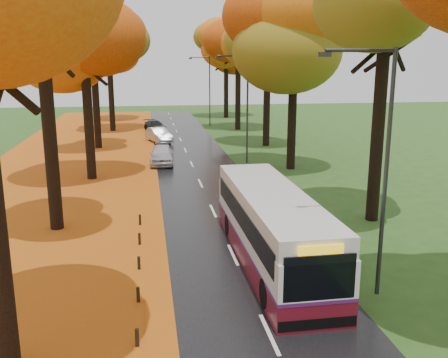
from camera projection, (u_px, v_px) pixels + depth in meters
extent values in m
cube|color=black|center=(199.00, 180.00, 32.42)|extent=(6.50, 90.00, 0.04)
cube|color=silver|center=(199.00, 179.00, 32.42)|extent=(0.12, 90.00, 0.01)
cube|color=#944E0D|center=(55.00, 185.00, 31.07)|extent=(12.00, 90.00, 0.02)
cube|color=#CB5514|center=(151.00, 181.00, 31.96)|extent=(0.90, 90.00, 0.01)
cylinder|color=black|center=(49.00, 131.00, 22.07)|extent=(0.60, 0.60, 9.15)
cylinder|color=black|center=(88.00, 118.00, 31.90)|extent=(0.60, 0.60, 8.00)
ellipsoid|color=orange|center=(83.00, 37.00, 30.74)|extent=(9.20, 9.20, 7.18)
cylinder|color=black|center=(96.00, 99.00, 43.27)|extent=(0.60, 0.60, 8.58)
ellipsoid|color=orange|center=(92.00, 35.00, 42.02)|extent=(8.00, 8.00, 6.24)
cylinder|color=black|center=(111.00, 89.00, 53.87)|extent=(0.60, 0.60, 9.15)
ellipsoid|color=orange|center=(108.00, 34.00, 52.53)|extent=(9.20, 9.20, 7.18)
cylinder|color=black|center=(111.00, 89.00, 63.52)|extent=(0.60, 0.60, 8.00)
ellipsoid|color=orange|center=(109.00, 48.00, 62.35)|extent=(8.00, 8.00, 6.24)
cylinder|color=black|center=(378.00, 126.00, 23.35)|extent=(0.60, 0.60, 9.22)
cylinder|color=black|center=(292.00, 112.00, 34.91)|extent=(0.60, 0.60, 8.19)
ellipsoid|color=#E05110|center=(295.00, 36.00, 33.72)|extent=(9.20, 9.20, 7.18)
cylinder|color=black|center=(267.00, 97.00, 44.55)|extent=(0.60, 0.60, 8.70)
ellipsoid|color=#E05110|center=(268.00, 34.00, 43.28)|extent=(8.20, 8.20, 6.40)
cylinder|color=black|center=(238.00, 88.00, 54.97)|extent=(0.60, 0.60, 9.22)
ellipsoid|color=#E05110|center=(238.00, 34.00, 53.63)|extent=(9.20, 9.20, 7.18)
cylinder|color=black|center=(226.00, 87.00, 66.71)|extent=(0.60, 0.60, 8.19)
ellipsoid|color=#E05110|center=(226.00, 47.00, 65.52)|extent=(8.20, 8.20, 6.40)
cube|color=black|center=(137.00, 338.00, 13.56)|extent=(0.11, 0.11, 0.52)
cube|color=black|center=(138.00, 295.00, 16.05)|extent=(0.11, 0.11, 0.52)
cube|color=black|center=(139.00, 263.00, 18.55)|extent=(0.11, 0.11, 0.52)
cube|color=black|center=(140.00, 239.00, 21.05)|extent=(0.11, 0.11, 0.52)
cube|color=black|center=(140.00, 220.00, 23.55)|extent=(0.11, 0.11, 0.52)
cylinder|color=#333538|center=(386.00, 177.00, 15.79)|extent=(0.14, 0.14, 8.00)
cylinder|color=#333538|center=(361.00, 50.00, 14.72)|extent=(2.20, 0.11, 0.11)
cube|color=#333538|center=(325.00, 54.00, 14.58)|extent=(0.35, 0.18, 0.14)
cylinder|color=#333538|center=(247.00, 110.00, 36.93)|extent=(0.14, 0.14, 8.00)
cylinder|color=#333538|center=(233.00, 56.00, 35.86)|extent=(2.20, 0.11, 0.11)
cube|color=#333538|center=(218.00, 58.00, 35.72)|extent=(0.35, 0.18, 0.14)
cylinder|color=#333538|center=(210.00, 92.00, 58.07)|extent=(0.14, 0.14, 8.00)
cylinder|color=#333538|center=(200.00, 57.00, 56.99)|extent=(2.20, 0.11, 0.11)
cube|color=#333538|center=(190.00, 58.00, 56.86)|extent=(0.35, 0.18, 0.14)
cube|color=#5D0E1B|center=(271.00, 251.00, 19.18)|extent=(2.48, 10.53, 0.86)
cube|color=silver|center=(272.00, 225.00, 18.94)|extent=(2.48, 10.53, 1.24)
cube|color=silver|center=(272.00, 201.00, 18.72)|extent=(2.43, 10.32, 0.67)
cube|color=#4D1A5B|center=(271.00, 239.00, 19.07)|extent=(2.50, 10.55, 0.11)
cube|color=black|center=(272.00, 215.00, 18.85)|extent=(2.50, 9.69, 0.81)
cube|color=black|center=(320.00, 278.00, 13.88)|extent=(2.10, 0.08, 1.34)
cube|color=yellow|center=(321.00, 250.00, 13.69)|extent=(1.31, 0.07, 0.27)
cube|color=black|center=(317.00, 323.00, 14.23)|extent=(2.34, 0.14, 0.33)
cylinder|color=black|center=(267.00, 293.00, 15.57)|extent=(0.28, 0.96, 0.96)
cylinder|color=black|center=(332.00, 288.00, 15.91)|extent=(0.28, 0.96, 0.96)
cylinder|color=black|center=(229.00, 225.00, 22.03)|extent=(0.28, 0.96, 0.96)
cylinder|color=black|center=(276.00, 222.00, 22.37)|extent=(0.28, 0.96, 0.96)
imported|color=silver|center=(162.00, 154.00, 37.13)|extent=(1.91, 4.30, 1.44)
imported|color=#92949A|center=(159.00, 135.00, 47.00)|extent=(2.63, 4.37, 1.36)
imported|color=black|center=(155.00, 126.00, 54.51)|extent=(2.72, 4.16, 1.12)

